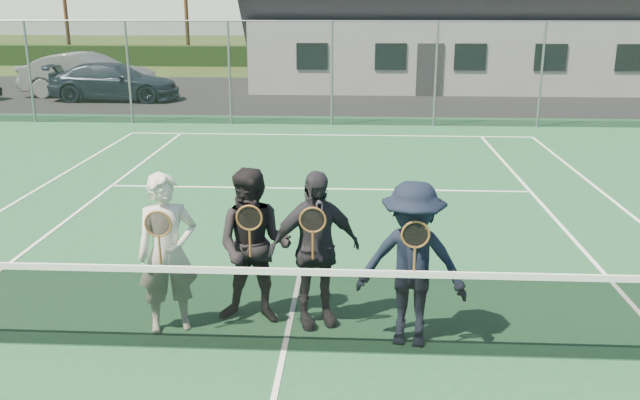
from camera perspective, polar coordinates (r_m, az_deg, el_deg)
The scene contains 13 objects.
ground at distance 26.61m, azimuth 1.51°, elevation 8.78°, with size 220.00×220.00×0.00m, color #324619.
court_surface at distance 7.33m, azimuth -3.07°, elevation -12.69°, with size 30.00×30.00×0.02m, color #1C4C2B.
tarmac_carpark at distance 27.02m, azimuth -7.10°, elevation 8.79°, with size 40.00×12.00×0.01m, color black.
hedge_row at distance 38.48m, azimuth 2.04°, elevation 12.00°, with size 40.00×1.20×1.10m, color black.
car_b at distance 27.70m, azimuth -18.94°, elevation 9.92°, with size 1.73×4.97×1.64m, color gray.
car_c at distance 26.35m, azimuth -16.92°, elevation 9.50°, with size 1.91×4.70×1.36m, color #1A2434.
court_markings at distance 7.32m, azimuth -3.07°, elevation -12.59°, with size 11.03×23.83×0.01m.
tennis_net at distance 7.09m, azimuth -3.13°, elevation -8.95°, with size 11.68×0.08×1.10m.
perimeter_fence at distance 19.98m, azimuth 1.00°, elevation 10.61°, with size 30.07×0.07×3.02m.
player_a at distance 7.60m, azimuth -12.71°, elevation -4.40°, with size 0.77×0.65×1.80m.
player_b at distance 7.65m, azimuth -5.57°, elevation -3.94°, with size 0.93×0.75×1.80m.
player_c at distance 7.54m, azimuth -0.47°, elevation -4.15°, with size 1.14×0.79×1.80m.
player_d at distance 7.18m, azimuth 7.74°, elevation -5.42°, with size 1.27×0.87×1.80m.
Camera 1 is at (0.73, -6.36, 3.59)m, focal length 38.00 mm.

